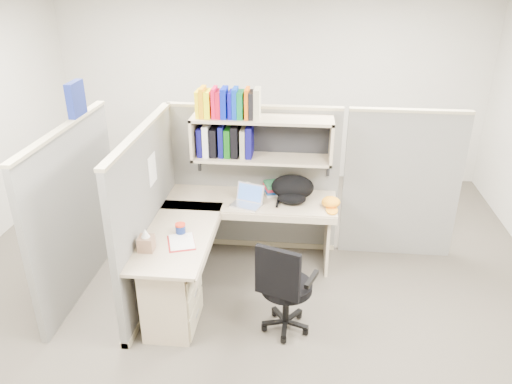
# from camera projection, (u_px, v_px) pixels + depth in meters

# --- Properties ---
(ground) EXTENTS (6.00, 6.00, 0.00)m
(ground) POSITION_uv_depth(u_px,v_px,m) (245.00, 291.00, 4.90)
(ground) COLOR #39352C
(ground) RESTS_ON ground
(room_shell) EXTENTS (6.00, 6.00, 6.00)m
(room_shell) POSITION_uv_depth(u_px,v_px,m) (243.00, 134.00, 4.21)
(room_shell) COLOR #A9A498
(room_shell) RESTS_ON ground
(cubicle) EXTENTS (3.79, 1.84, 1.95)m
(cubicle) POSITION_uv_depth(u_px,v_px,m) (213.00, 187.00, 4.96)
(cubicle) COLOR #5C5C57
(cubicle) RESTS_ON ground
(desk) EXTENTS (1.74, 1.75, 0.73)m
(desk) POSITION_uv_depth(u_px,v_px,m) (196.00, 268.00, 4.49)
(desk) COLOR tan
(desk) RESTS_ON ground
(laptop) EXTENTS (0.36, 0.36, 0.21)m
(laptop) POSITION_uv_depth(u_px,v_px,m) (246.00, 196.00, 4.93)
(laptop) COLOR silver
(laptop) RESTS_ON desk
(backpack) EXTENTS (0.52, 0.46, 0.26)m
(backpack) POSITION_uv_depth(u_px,v_px,m) (292.00, 189.00, 5.02)
(backpack) COLOR black
(backpack) RESTS_ON desk
(orange_cap) EXTENTS (0.20, 0.23, 0.10)m
(orange_cap) POSITION_uv_depth(u_px,v_px,m) (331.00, 202.00, 4.93)
(orange_cap) COLOR orange
(orange_cap) RESTS_ON desk
(snack_canister) EXTENTS (0.09, 0.09, 0.09)m
(snack_canister) POSITION_uv_depth(u_px,v_px,m) (180.00, 228.00, 4.46)
(snack_canister) COLOR navy
(snack_canister) RESTS_ON desk
(tissue_box) EXTENTS (0.13, 0.13, 0.20)m
(tissue_box) POSITION_uv_depth(u_px,v_px,m) (146.00, 240.00, 4.17)
(tissue_box) COLOR #8C684F
(tissue_box) RESTS_ON desk
(mouse) EXTENTS (0.10, 0.08, 0.03)m
(mouse) POSITION_uv_depth(u_px,v_px,m) (256.00, 201.00, 5.03)
(mouse) COLOR #86A3BF
(mouse) RESTS_ON desk
(paper_cup) EXTENTS (0.08, 0.08, 0.11)m
(paper_cup) POSITION_uv_depth(u_px,v_px,m) (247.00, 188.00, 5.23)
(paper_cup) COLOR silver
(paper_cup) RESTS_ON desk
(book_stack) EXTENTS (0.24, 0.27, 0.11)m
(book_stack) POSITION_uv_depth(u_px,v_px,m) (272.00, 188.00, 5.22)
(book_stack) COLOR slate
(book_stack) RESTS_ON desk
(loose_paper) EXTENTS (0.29, 0.33, 0.00)m
(loose_paper) POSITION_uv_depth(u_px,v_px,m) (182.00, 241.00, 4.34)
(loose_paper) COLOR white
(loose_paper) RESTS_ON desk
(task_chair) EXTENTS (0.53, 0.49, 0.92)m
(task_chair) POSITION_uv_depth(u_px,v_px,m) (284.00, 301.00, 4.24)
(task_chair) COLOR black
(task_chair) RESTS_ON ground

